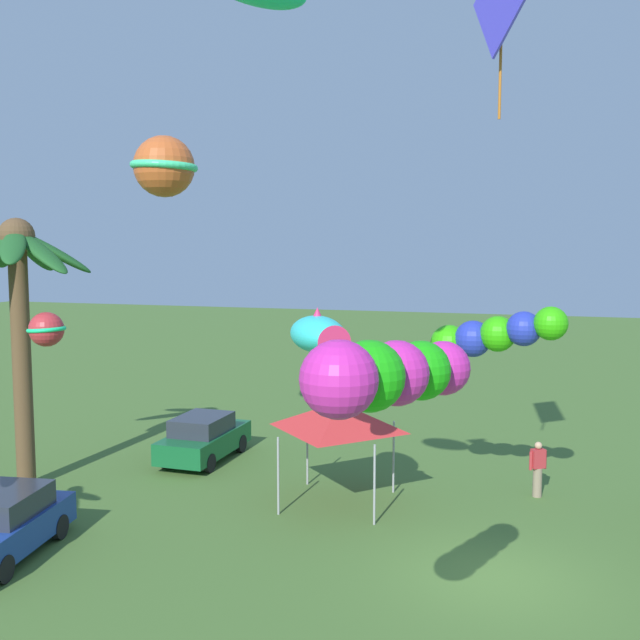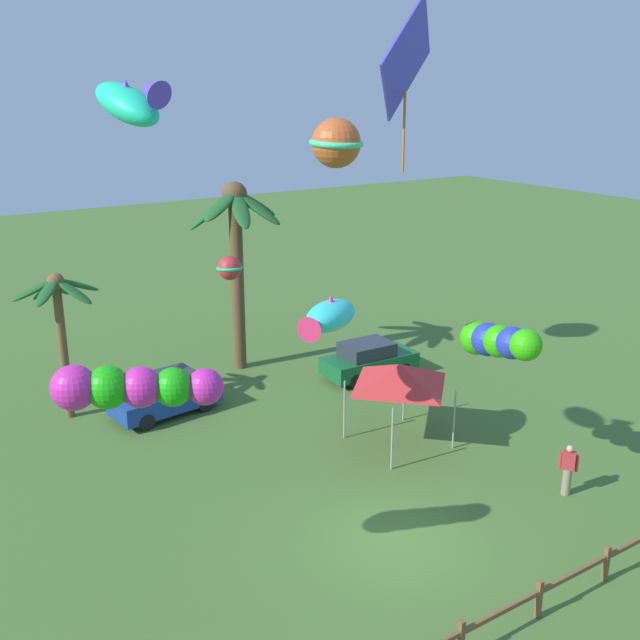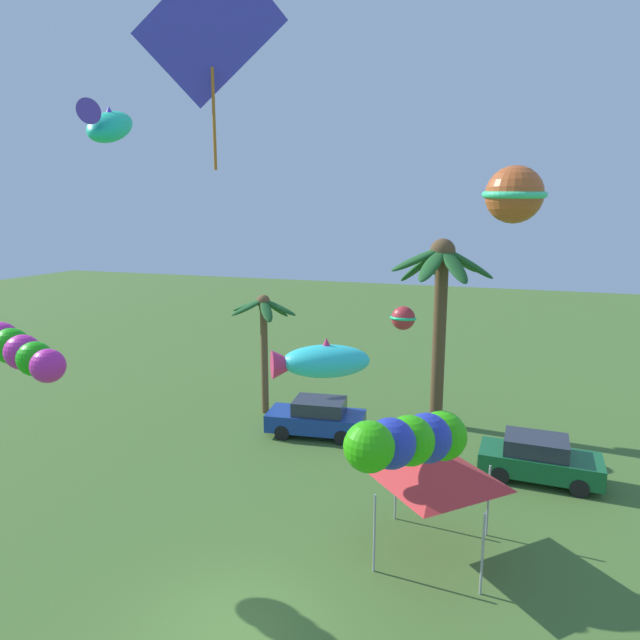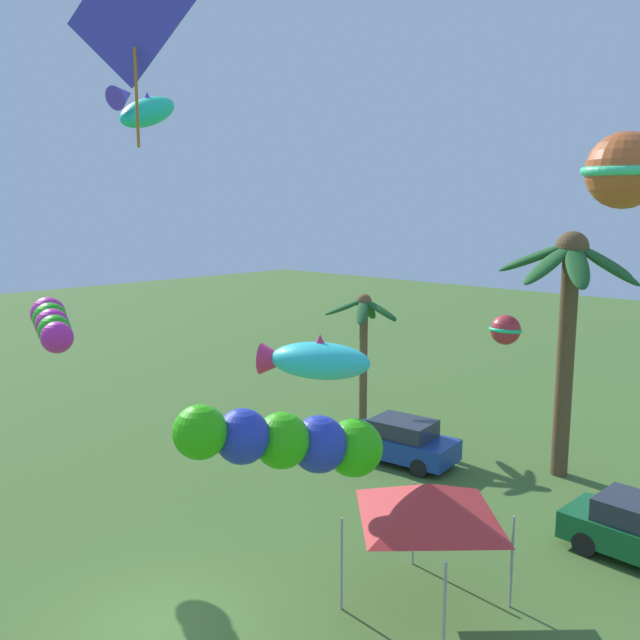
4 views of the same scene
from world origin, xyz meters
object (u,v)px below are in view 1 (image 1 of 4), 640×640
parked_car_0 (204,438)px  kite_tube_3 (390,374)px  palm_tree_1 (19,288)px  kite_fish_5 (319,334)px  parked_car_1 (2,525)px  kite_ball_1 (46,329)px  kite_ball_0 (164,167)px  kite_tube_4 (491,335)px  festival_tent (338,416)px  spectator_0 (538,469)px

parked_car_0 → kite_tube_3: bearing=-145.7°
kite_tube_3 → palm_tree_1: bearing=55.0°
kite_tube_3 → kite_fish_5: size_ratio=1.23×
parked_car_1 → kite_ball_1: size_ratio=3.25×
parked_car_1 → kite_ball_0: 11.24m
kite_tube_4 → kite_fish_5: size_ratio=1.26×
parked_car_0 → kite_ball_0: bearing=158.0°
parked_car_1 → kite_ball_0: bearing=-5.0°
parked_car_0 → kite_tube_4: (-2.70, -9.39, 4.08)m
palm_tree_1 → kite_fish_5: (-1.85, -9.56, -0.80)m
kite_ball_1 → kite_ball_0: bearing=-22.7°
kite_ball_1 → kite_tube_4: (2.45, -11.52, -0.05)m
festival_tent → kite_ball_0: size_ratio=1.10×
parked_car_0 → festival_tent: (-2.75, -5.34, 1.72)m
parked_car_1 → spectator_0: 14.09m
kite_tube_3 → kite_tube_4: kite_tube_3 is taller
kite_ball_1 → kite_fish_5: bearing=-94.9°
parked_car_1 → kite_ball_0: size_ratio=1.57×
festival_tent → kite_fish_5: size_ratio=1.04×
festival_tent → kite_tube_3: kite_tube_3 is taller
kite_tube_3 → kite_fish_5: bearing=23.4°
kite_ball_0 → kite_tube_4: kite_ball_0 is taller
kite_tube_4 → kite_fish_5: (-3.11, 3.70, 0.26)m
parked_car_0 → kite_ball_0: (-1.33, 0.54, 8.74)m
parked_car_1 → kite_tube_3: kite_tube_3 is taller
palm_tree_1 → festival_tent: size_ratio=2.76×
palm_tree_1 → kite_fish_5: bearing=-100.9°
parked_car_1 → festival_tent: 8.76m
parked_car_0 → spectator_0: spectator_0 is taller
parked_car_0 → parked_car_1: 8.45m
kite_tube_3 → kite_tube_4: bearing=-3.9°
parked_car_1 → kite_ball_1: 5.33m
parked_car_1 → kite_fish_5: (2.56, -6.84, 4.34)m
spectator_0 → kite_ball_0: (-0.67, 11.18, 8.67)m
kite_ball_1 → kite_tube_3: size_ratio=0.37×
parked_car_1 → kite_ball_0: (7.04, -0.62, 8.74)m
kite_ball_0 → kite_ball_1: size_ratio=2.07×
kite_ball_1 → palm_tree_1: bearing=55.7°
palm_tree_1 → kite_fish_5: 9.77m
kite_ball_1 → kite_tube_4: 11.78m
kite_tube_4 → kite_fish_5: bearing=130.1°
palm_tree_1 → festival_tent: bearing=-82.5°
parked_car_0 → spectator_0: size_ratio=2.49×
parked_car_1 → palm_tree_1: bearing=31.6°
palm_tree_1 → festival_tent: palm_tree_1 is taller
parked_car_0 → kite_ball_1: (-5.15, 2.13, 4.13)m
parked_car_1 → kite_tube_4: size_ratio=1.17×
spectator_0 → kite_tube_3: bearing=170.9°
festival_tent → kite_tube_3: 11.00m
kite_tube_3 → kite_ball_0: bearing=38.9°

